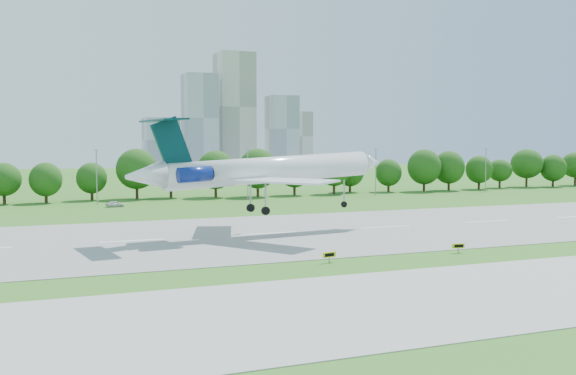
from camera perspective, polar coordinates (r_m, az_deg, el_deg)
The scene contains 10 objects.
ground at distance 73.78m, azimuth 4.81°, elevation -6.69°, with size 600.00×600.00×0.00m, color #30671B.
runway at distance 96.54m, azimuth -1.75°, elevation -4.12°, with size 400.00×45.00×0.08m, color gray.
taxiway at distance 58.51m, azimuth 12.71°, elevation -9.55°, with size 400.00×23.00×0.08m, color #ADADA8.
tree_line at distance 160.46m, azimuth -9.80°, elevation 1.25°, with size 288.40×8.40×10.40m.
light_poles at distance 150.17m, azimuth -9.98°, elevation 1.12°, with size 175.90×0.25×12.19m.
skyline at distance 474.76m, azimuth -5.18°, elevation 5.97°, with size 127.00×52.00×80.00m.
airliner at distance 94.83m, azimuth -2.64°, elevation 1.60°, with size 42.39×30.58×14.13m.
taxi_sign_centre at distance 73.57m, azimuth 3.70°, elevation -6.00°, with size 1.73×0.55×1.22m.
taxi_sign_right at distance 82.64m, azimuth 14.90°, elevation -5.05°, with size 1.67×0.39×1.17m.
service_vehicle_b at distance 141.83m, azimuth -15.12°, elevation -1.42°, with size 1.55×3.86×1.32m, color silver.
Camera 1 is at (-32.01, -65.06, 13.61)m, focal length 40.00 mm.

